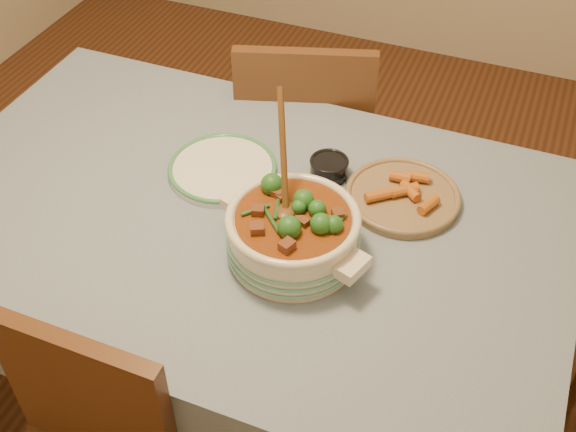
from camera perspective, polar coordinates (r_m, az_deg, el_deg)
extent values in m
plane|color=#442413|center=(2.42, -3.12, -12.91)|extent=(4.50, 4.50, 0.00)
cube|color=brown|center=(1.86, -3.95, -0.37)|extent=(1.60, 1.00, 0.05)
cube|color=gray|center=(1.84, -4.00, 0.26)|extent=(1.68, 1.08, 0.01)
cylinder|color=brown|center=(2.68, -13.96, 3.74)|extent=(0.07, 0.07, 0.70)
cylinder|color=brown|center=(2.32, 17.84, -4.87)|extent=(0.07, 0.07, 0.70)
cylinder|color=beige|center=(1.68, 0.39, -1.65)|extent=(0.38, 0.38, 0.12)
torus|color=beige|center=(1.64, 0.40, -0.18)|extent=(0.31, 0.31, 0.02)
cube|color=beige|center=(1.60, 5.11, -4.01)|extent=(0.07, 0.09, 0.03)
cube|color=beige|center=(1.76, -3.89, 1.33)|extent=(0.07, 0.09, 0.03)
cylinder|color=brown|center=(1.65, 0.40, -0.37)|extent=(0.27, 0.27, 0.02)
cylinder|color=white|center=(1.95, -5.19, 3.67)|extent=(0.36, 0.36, 0.02)
torus|color=#418F58|center=(1.95, -5.20, 3.87)|extent=(0.29, 0.29, 0.01)
cylinder|color=black|center=(1.93, 3.26, 3.76)|extent=(0.13, 0.13, 0.05)
torus|color=black|center=(1.91, 3.28, 4.34)|extent=(0.10, 0.10, 0.01)
cylinder|color=black|center=(1.92, 3.27, 4.11)|extent=(0.08, 0.08, 0.01)
cylinder|color=#9D7E56|center=(1.88, 9.03, 1.45)|extent=(0.36, 0.36, 0.02)
torus|color=#9D7E56|center=(1.87, 9.06, 1.68)|extent=(0.30, 0.30, 0.02)
cube|color=#56341A|center=(2.56, 1.42, 6.20)|extent=(0.54, 0.54, 0.04)
cube|color=#56341A|center=(2.27, 1.28, 7.88)|extent=(0.42, 0.17, 0.46)
cylinder|color=#56341A|center=(2.85, 5.24, 4.56)|extent=(0.04, 0.04, 0.46)
cylinder|color=#56341A|center=(2.86, -2.18, 4.89)|extent=(0.04, 0.04, 0.46)
cylinder|color=#56341A|center=(2.57, 5.24, -0.57)|extent=(0.04, 0.04, 0.46)
cylinder|color=#56341A|center=(2.58, -2.95, -0.20)|extent=(0.04, 0.04, 0.46)
cube|color=#56341A|center=(1.66, -15.45, -13.89)|extent=(0.40, 0.04, 0.43)
cylinder|color=#56341A|center=(2.73, -21.04, -0.71)|extent=(0.04, 0.04, 0.46)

